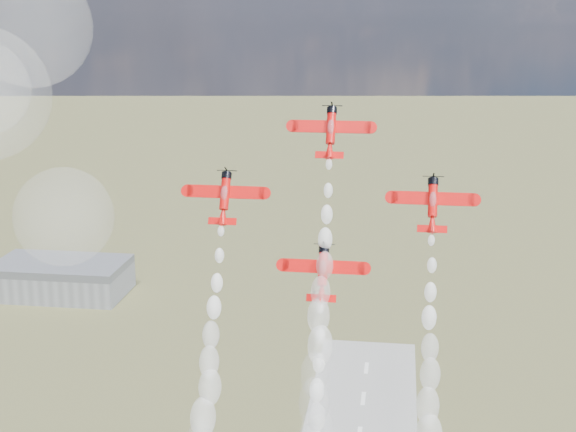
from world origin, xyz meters
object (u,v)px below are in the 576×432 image
at_px(plane_lead, 331,131).
at_px(plane_slot, 323,272).
at_px(plane_left, 225,197).
at_px(plane_right, 433,203).
at_px(hangar, 61,278).

height_order(plane_lead, plane_slot, plane_lead).
relative_size(plane_left, plane_right, 1.00).
bearing_deg(plane_right, hangar, 129.75).
relative_size(plane_lead, plane_right, 1.00).
height_order(hangar, plane_right, plane_right).
relative_size(hangar, plane_left, 4.08).
xyz_separation_m(hangar, plane_right, (132.85, -159.71, 72.93)).
height_order(plane_right, plane_slot, plane_right).
bearing_deg(plane_left, plane_slot, -18.59).
height_order(hangar, plane_left, plane_left).
distance_m(plane_lead, plane_right, 19.41).
bearing_deg(plane_slot, plane_right, 18.59).
relative_size(hangar, plane_slot, 4.08).
height_order(plane_lead, plane_right, plane_lead).
bearing_deg(hangar, plane_slot, -54.68).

